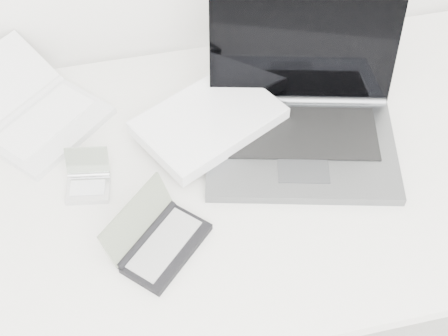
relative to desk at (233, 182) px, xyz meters
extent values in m
cube|color=white|center=(0.00, 0.00, 0.03)|extent=(1.60, 0.80, 0.03)
cylinder|color=silver|center=(0.75, 0.35, -0.33)|extent=(0.04, 0.04, 0.70)
cube|color=#5A5C5F|center=(0.15, 0.01, 0.06)|extent=(0.46, 0.36, 0.02)
cube|color=black|center=(0.16, 0.05, 0.07)|extent=(0.36, 0.23, 0.00)
cube|color=black|center=(0.19, 0.17, 0.19)|extent=(0.40, 0.15, 0.25)
cylinder|color=#5A5C5F|center=(0.18, 0.15, 0.07)|extent=(0.39, 0.12, 0.02)
cube|color=#383A3E|center=(0.14, -0.05, 0.07)|extent=(0.12, 0.09, 0.00)
cube|color=white|center=(-0.03, 0.12, 0.08)|extent=(0.36, 0.31, 0.03)
cube|color=white|center=(-0.03, 0.12, 0.10)|extent=(0.35, 0.31, 0.00)
cube|color=white|center=(-0.37, 0.20, 0.06)|extent=(0.29, 0.29, 0.02)
cube|color=white|center=(-0.38, 0.21, 0.07)|extent=(0.23, 0.22, 0.00)
cylinder|color=white|center=(-0.43, 0.26, 0.06)|extent=(0.19, 0.17, 0.02)
cube|color=silver|center=(-0.30, 0.01, 0.05)|extent=(0.10, 0.08, 0.01)
cube|color=#BCBDC1|center=(-0.30, 0.01, 0.06)|extent=(0.08, 0.05, 0.00)
cube|color=#9CAA9C|center=(-0.30, 0.05, 0.09)|extent=(0.09, 0.04, 0.06)
cylinder|color=silver|center=(-0.30, 0.04, 0.06)|extent=(0.09, 0.03, 0.01)
cube|color=black|center=(-0.17, -0.17, 0.05)|extent=(0.19, 0.19, 0.02)
cube|color=gray|center=(-0.17, -0.16, 0.06)|extent=(0.16, 0.16, 0.00)
cube|color=slate|center=(-0.22, -0.12, 0.10)|extent=(0.15, 0.15, 0.08)
cylinder|color=black|center=(-0.20, -0.13, 0.06)|extent=(0.14, 0.13, 0.02)
camera|label=1|loc=(-0.20, -0.80, 1.07)|focal=50.00mm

